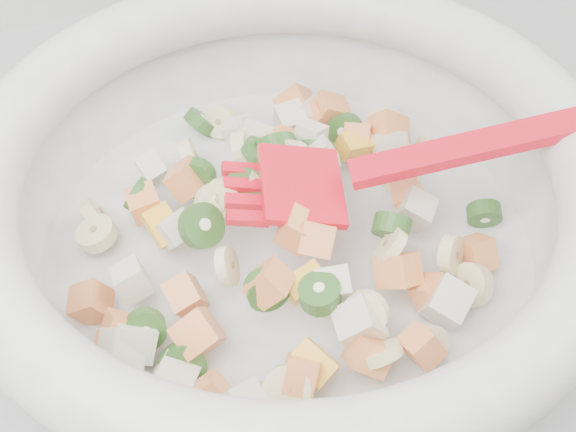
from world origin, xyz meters
name	(u,v)px	position (x,y,z in m)	size (l,w,h in m)	color
mixing_bowl	(288,203)	(0.05, 1.40, 0.96)	(0.42, 0.39, 0.12)	white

